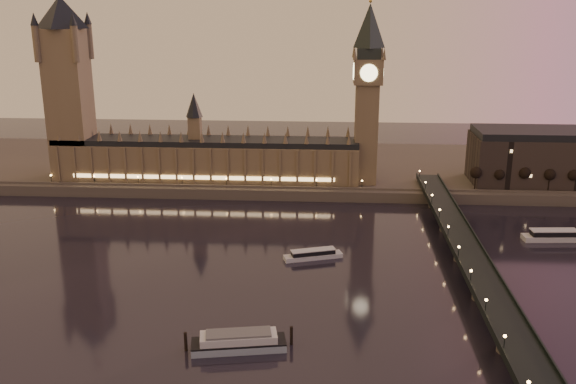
# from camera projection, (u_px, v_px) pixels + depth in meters

# --- Properties ---
(ground) EXTENTS (700.00, 700.00, 0.00)m
(ground) POSITION_uv_depth(u_px,v_px,m) (248.00, 273.00, 268.36)
(ground) COLOR black
(ground) RESTS_ON ground
(far_embankment) EXTENTS (560.00, 130.00, 6.00)m
(far_embankment) POSITION_uv_depth(u_px,v_px,m) (324.00, 168.00, 423.33)
(far_embankment) COLOR #423D35
(far_embankment) RESTS_ON ground
(palace_of_westminster) EXTENTS (180.00, 26.62, 52.00)m
(palace_of_westminster) POSITION_uv_depth(u_px,v_px,m) (206.00, 154.00, 380.26)
(palace_of_westminster) COLOR brown
(palace_of_westminster) RESTS_ON ground
(victoria_tower) EXTENTS (31.68, 31.68, 118.00)m
(victoria_tower) POSITION_uv_depth(u_px,v_px,m) (67.00, 78.00, 372.58)
(victoria_tower) COLOR brown
(victoria_tower) RESTS_ON ground
(big_ben) EXTENTS (17.68, 17.68, 104.00)m
(big_ben) POSITION_uv_depth(u_px,v_px,m) (368.00, 84.00, 362.25)
(big_ben) COLOR brown
(big_ben) RESTS_ON ground
(westminster_bridge) EXTENTS (13.20, 260.00, 15.30)m
(westminster_bridge) POSITION_uv_depth(u_px,v_px,m) (471.00, 266.00, 261.06)
(westminster_bridge) COLOR black
(westminster_bridge) RESTS_ON ground
(bare_tree_0) EXTENTS (6.36, 6.36, 12.93)m
(bare_tree_0) POSITION_uv_depth(u_px,v_px,m) (478.00, 174.00, 360.75)
(bare_tree_0) COLOR black
(bare_tree_0) RESTS_ON ground
(bare_tree_1) EXTENTS (6.36, 6.36, 12.93)m
(bare_tree_1) POSITION_uv_depth(u_px,v_px,m) (502.00, 174.00, 359.91)
(bare_tree_1) COLOR black
(bare_tree_1) RESTS_ON ground
(bare_tree_2) EXTENTS (6.36, 6.36, 12.93)m
(bare_tree_2) POSITION_uv_depth(u_px,v_px,m) (527.00, 175.00, 359.07)
(bare_tree_2) COLOR black
(bare_tree_2) RESTS_ON ground
(bare_tree_3) EXTENTS (6.36, 6.36, 12.93)m
(bare_tree_3) POSITION_uv_depth(u_px,v_px,m) (552.00, 175.00, 358.22)
(bare_tree_3) COLOR black
(bare_tree_3) RESTS_ON ground
(cruise_boat_a) EXTENTS (26.45, 13.40, 4.16)m
(cruise_boat_a) POSITION_uv_depth(u_px,v_px,m) (313.00, 254.00, 282.67)
(cruise_boat_a) COLOR silver
(cruise_boat_a) RESTS_ON ground
(cruise_boat_b) EXTENTS (29.12, 9.34, 5.29)m
(cruise_boat_b) POSITION_uv_depth(u_px,v_px,m) (553.00, 236.00, 303.95)
(cruise_boat_b) COLOR silver
(cruise_boat_b) RESTS_ON ground
(moored_barge) EXTENTS (35.08, 13.93, 6.53)m
(moored_barge) POSITION_uv_depth(u_px,v_px,m) (239.00, 341.00, 208.83)
(moored_barge) COLOR #8A9EAF
(moored_barge) RESTS_ON ground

